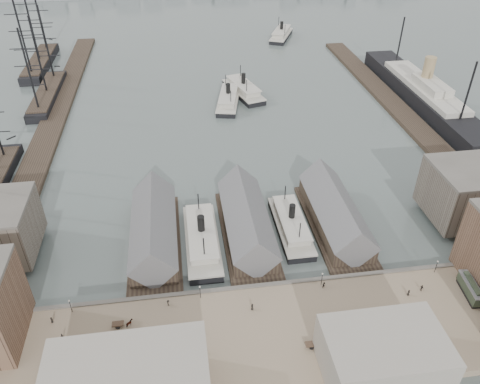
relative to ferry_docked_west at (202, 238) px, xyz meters
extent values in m
plane|color=#4C5856|center=(13.00, -14.14, -2.54)|extent=(900.00, 900.00, 0.00)
cube|color=#87735B|center=(13.00, -34.14, -1.54)|extent=(180.00, 30.00, 2.00)
cube|color=#59544C|center=(13.00, -19.34, -1.39)|extent=(180.00, 1.20, 2.30)
cube|color=#2D231C|center=(-55.00, 85.86, -1.74)|extent=(10.00, 220.00, 1.60)
cube|color=#2D231C|center=(91.00, 75.86, -1.74)|extent=(10.00, 180.00, 1.60)
cube|color=#2D231C|center=(-13.00, 1.86, -1.94)|extent=(14.00, 42.00, 1.20)
cube|color=#2D231C|center=(-13.00, 2.86, 1.16)|extent=(12.00, 36.00, 5.00)
cube|color=#59595B|center=(-13.00, 2.86, 3.76)|extent=(12.60, 37.00, 12.60)
cube|color=#2D231C|center=(13.00, 1.86, -1.94)|extent=(14.00, 42.00, 1.20)
cube|color=#2D231C|center=(13.00, 2.86, 1.16)|extent=(12.00, 36.00, 5.00)
cube|color=#59595B|center=(13.00, 2.86, 3.76)|extent=(12.60, 37.00, 12.60)
cube|color=#2D231C|center=(39.00, 1.86, -1.94)|extent=(14.00, 42.00, 1.20)
cube|color=#2D231C|center=(39.00, 2.86, 1.16)|extent=(12.00, 36.00, 5.00)
cube|color=#59595B|center=(39.00, 2.86, 3.76)|extent=(12.60, 37.00, 12.60)
cube|color=#60564C|center=(81.00, 0.86, 6.96)|extent=(28.00, 20.00, 15.00)
cube|color=gray|center=(33.00, -46.14, 4.46)|extent=(24.00, 16.00, 10.00)
cylinder|color=black|center=(-32.00, -21.14, 1.26)|extent=(0.16, 0.16, 3.60)
sphere|color=beige|center=(-32.00, -21.14, 3.16)|extent=(0.44, 0.44, 0.44)
cylinder|color=black|center=(-2.00, -21.14, 1.26)|extent=(0.16, 0.16, 3.60)
sphere|color=beige|center=(-2.00, -21.14, 3.16)|extent=(0.44, 0.44, 0.44)
cylinder|color=black|center=(28.00, -21.14, 1.26)|extent=(0.16, 0.16, 3.60)
sphere|color=beige|center=(28.00, -21.14, 3.16)|extent=(0.44, 0.44, 0.44)
cylinder|color=black|center=(58.00, -21.14, 1.26)|extent=(0.16, 0.16, 3.60)
sphere|color=beige|center=(58.00, -21.14, 3.16)|extent=(0.44, 0.44, 0.44)
cube|color=black|center=(0.00, 0.00, -1.56)|extent=(8.67, 30.33, 1.95)
cube|color=beige|center=(0.00, 0.00, -0.16)|extent=(9.10, 30.33, 0.54)
cube|color=beige|center=(0.00, 0.00, 1.36)|extent=(7.04, 21.66, 2.38)
cube|color=beige|center=(0.00, 0.00, 2.88)|extent=(7.58, 23.83, 0.43)
cylinder|color=black|center=(0.00, 0.00, 5.26)|extent=(1.95, 1.95, 4.87)
cylinder|color=black|center=(0.00, 9.75, 5.04)|extent=(0.32, 0.32, 6.50)
cylinder|color=black|center=(0.00, -9.75, 5.04)|extent=(0.32, 0.32, 6.50)
cube|color=black|center=(26.00, 2.68, -1.65)|extent=(7.89, 27.61, 1.78)
cube|color=beige|center=(26.00, 2.68, -0.37)|extent=(8.28, 27.61, 0.49)
cube|color=beige|center=(26.00, 2.68, 1.01)|extent=(6.41, 19.72, 2.17)
cube|color=beige|center=(26.00, 2.68, 2.39)|extent=(6.90, 21.69, 0.39)
cylinder|color=black|center=(26.00, 2.68, 4.56)|extent=(1.78, 1.78, 4.44)
cylinder|color=black|center=(26.00, 11.55, 4.36)|extent=(0.30, 0.30, 5.92)
cylinder|color=black|center=(26.00, -6.20, 4.36)|extent=(0.30, 0.30, 5.92)
cube|color=black|center=(18.95, 92.85, -1.61)|extent=(14.06, 29.83, 1.85)
cube|color=beige|center=(18.95, 92.85, -0.28)|extent=(14.46, 29.92, 0.51)
cube|color=beige|center=(18.95, 92.85, 1.16)|extent=(10.83, 21.48, 2.26)
cube|color=beige|center=(18.95, 92.85, 2.59)|extent=(11.76, 23.59, 0.41)
cylinder|color=black|center=(18.95, 92.85, 4.85)|extent=(1.85, 1.85, 4.62)
cylinder|color=black|center=(18.95, 102.09, 4.65)|extent=(0.31, 0.31, 6.16)
cylinder|color=black|center=(18.95, 83.61, 4.65)|extent=(0.31, 0.31, 6.16)
cube|color=black|center=(27.19, 102.56, -1.57)|extent=(16.64, 31.40, 1.94)
cube|color=beige|center=(27.19, 102.56, -0.17)|extent=(17.06, 31.52, 0.54)
cube|color=beige|center=(27.19, 102.56, 1.34)|extent=(12.70, 22.66, 2.37)
cube|color=beige|center=(27.19, 102.56, 2.85)|extent=(13.81, 24.88, 0.43)
cylinder|color=black|center=(27.19, 102.56, 5.22)|extent=(1.94, 1.94, 4.85)
cylinder|color=black|center=(27.19, 112.26, 5.01)|extent=(0.32, 0.32, 6.47)
cylinder|color=black|center=(27.19, 92.86, 5.01)|extent=(0.32, 0.32, 6.47)
cube|color=black|center=(63.23, 184.84, -1.58)|extent=(19.97, 30.59, 1.91)
cube|color=beige|center=(63.23, 184.84, -0.20)|extent=(20.36, 30.76, 0.53)
cube|color=beige|center=(63.23, 184.84, 1.28)|extent=(15.03, 22.19, 2.34)
cube|color=beige|center=(63.23, 184.84, 2.77)|extent=(16.38, 24.34, 0.42)
cylinder|color=black|center=(63.23, 184.84, 5.10)|extent=(1.91, 1.91, 4.78)
cylinder|color=black|center=(63.23, 194.39, 4.89)|extent=(0.32, 0.32, 6.37)
cylinder|color=black|center=(63.23, 175.28, 4.89)|extent=(0.32, 0.32, 6.37)
cube|color=black|center=(-61.66, 110.56, -0.75)|extent=(8.96, 51.78, 3.58)
cube|color=#2D231C|center=(-61.66, 110.56, 1.34)|extent=(8.46, 46.60, 0.60)
cylinder|color=black|center=(-61.66, 92.44, 17.38)|extent=(0.80, 0.80, 33.85)
cylinder|color=black|center=(-61.66, 110.56, 17.38)|extent=(0.80, 0.80, 33.85)
cylinder|color=black|center=(-61.66, 128.69, 17.38)|extent=(0.80, 0.80, 33.85)
cube|color=black|center=(-73.31, 154.21, -0.58)|extent=(9.82, 54.53, 3.93)
cube|color=#2D231C|center=(-73.31, 154.21, 1.71)|extent=(9.27, 49.08, 0.65)
cylinder|color=black|center=(-73.31, 135.12, 19.27)|extent=(0.87, 0.87, 37.08)
cylinder|color=black|center=(-73.31, 154.21, 19.27)|extent=(0.87, 0.87, 37.08)
cylinder|color=black|center=(-73.31, 173.29, 19.27)|extent=(0.87, 0.87, 37.08)
cube|color=black|center=(105.00, 82.45, 0.73)|extent=(14.16, 103.50, 6.54)
cube|color=beige|center=(105.00, 82.45, 5.09)|extent=(11.98, 59.92, 2.18)
cube|color=beige|center=(105.00, 77.00, 7.81)|extent=(8.72, 21.79, 3.27)
cylinder|color=tan|center=(105.00, 82.45, 12.71)|extent=(4.79, 4.79, 10.90)
cube|color=black|center=(62.49, -29.41, -0.16)|extent=(3.29, 9.24, 0.76)
cube|color=#293426|center=(62.49, -29.41, 1.46)|extent=(3.44, 9.72, 2.47)
cube|color=#59595B|center=(62.49, -29.41, 2.84)|extent=(3.67, 10.12, 0.29)
imported|color=black|center=(-18.43, -27.12, 0.31)|extent=(1.54, 1.37, 1.69)
cube|color=#3F2D21|center=(-21.03, -27.13, 0.36)|extent=(2.60, 1.51, 0.25)
cylinder|color=black|center=(-21.03, -27.83, 0.01)|extent=(1.10, 0.08, 1.10)
cylinder|color=black|center=(-21.03, -26.43, 0.01)|extent=(1.10, 0.08, 1.10)
imported|color=black|center=(-3.59, -31.04, 0.29)|extent=(2.13, 1.78, 1.65)
cube|color=#3F2D21|center=(-5.81, -32.39, 0.36)|extent=(3.00, 2.63, 0.25)
cylinder|color=black|center=(-5.45, -32.99, 0.01)|extent=(0.98, 0.64, 1.10)
cylinder|color=black|center=(-6.18, -31.80, 0.01)|extent=(0.98, 0.64, 1.10)
imported|color=black|center=(23.18, -38.61, 0.33)|extent=(1.49, 1.73, 1.73)
cube|color=#3F2D21|center=(20.58, -38.64, 0.36)|extent=(2.62, 1.53, 0.25)
cylinder|color=black|center=(20.59, -39.34, 0.01)|extent=(1.10, 0.09, 1.10)
cylinder|color=black|center=(20.58, -37.94, 0.01)|extent=(1.10, 0.09, 1.10)
imported|color=black|center=(-32.91, -28.77, 0.33)|extent=(0.73, 0.78, 1.73)
imported|color=black|center=(-24.70, -32.99, 0.37)|extent=(1.07, 0.96, 1.82)
imported|color=black|center=(-9.70, -22.43, 0.28)|extent=(0.84, 1.17, 1.64)
imported|color=black|center=(-2.07, -36.90, 0.28)|extent=(0.98, 0.44, 1.64)
imported|color=black|center=(9.73, -26.54, 0.36)|extent=(0.70, 0.96, 1.80)
imported|color=black|center=(25.63, -35.92, 0.37)|extent=(0.78, 0.66, 1.81)
imported|color=black|center=(28.40, -22.14, 0.31)|extent=(1.05, 1.02, 1.70)
imported|color=black|center=(48.94, -34.67, 0.25)|extent=(1.16, 1.08, 1.57)
imported|color=black|center=(51.70, -26.53, 0.33)|extent=(0.86, 1.10, 1.74)
imported|color=black|center=(-36.03, -23.67, 0.26)|extent=(0.87, 0.93, 1.59)
imported|color=black|center=(47.88, -27.56, 0.28)|extent=(0.89, 0.96, 1.64)
camera|label=1|loc=(-3.76, -99.39, 84.91)|focal=35.00mm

